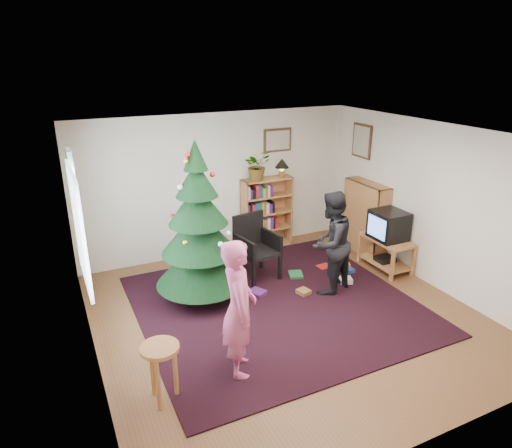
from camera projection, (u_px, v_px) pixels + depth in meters
name	position (u px, v px, depth m)	size (l,w,h in m)	color
floor	(286.00, 315.00, 6.35)	(5.00, 5.00, 0.00)	brown
ceiling	(291.00, 135.00, 5.47)	(5.00, 5.00, 0.00)	white
wall_back	(218.00, 185.00, 8.02)	(5.00, 0.02, 2.50)	silver
wall_front	(435.00, 331.00, 3.79)	(5.00, 0.02, 2.50)	silver
wall_left	(85.00, 268.00, 4.90)	(0.02, 5.00, 2.50)	silver
wall_right	(432.00, 206.00, 6.92)	(0.02, 5.00, 2.50)	silver
rug	(276.00, 304.00, 6.60)	(3.80, 3.60, 0.02)	black
window_pane	(79.00, 228.00, 5.33)	(0.04, 1.20, 1.40)	silver
curtain	(77.00, 210.00, 5.94)	(0.06, 0.35, 1.60)	white
picture_back	(277.00, 140.00, 8.22)	(0.55, 0.03, 0.42)	#4C3319
picture_right	(362.00, 141.00, 8.14)	(0.03, 0.50, 0.60)	#4C3319
christmas_tree	(199.00, 236.00, 6.46)	(1.30, 1.30, 2.36)	#3F2816
bookshelf_back	(267.00, 212.00, 8.44)	(0.95, 0.30, 1.30)	#AC6A3D
bookshelf_right	(365.00, 217.00, 8.17)	(0.30, 0.95, 1.30)	#AC6A3D
tv_stand	(386.00, 251.00, 7.61)	(0.49, 0.89, 0.55)	#AC6A3D
crt_tv	(389.00, 225.00, 7.45)	(0.50, 0.54, 0.47)	black
armchair	(254.00, 244.00, 7.29)	(0.66, 0.67, 1.04)	black
stool	(161.00, 359.00, 4.62)	(0.40, 0.40, 0.66)	#AC6A3D
person_standing	(239.00, 309.00, 4.97)	(0.59, 0.39, 1.61)	#C64F81
person_by_chair	(330.00, 243.00, 6.72)	(0.77, 0.60, 1.58)	black
potted_plant	(257.00, 165.00, 8.05)	(0.47, 0.41, 0.53)	gray
table_lamp	(282.00, 164.00, 8.26)	(0.26, 0.26, 0.34)	#A57F33
floor_clutter	(318.00, 277.00, 7.35)	(1.98, 0.84, 0.08)	#A51E19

